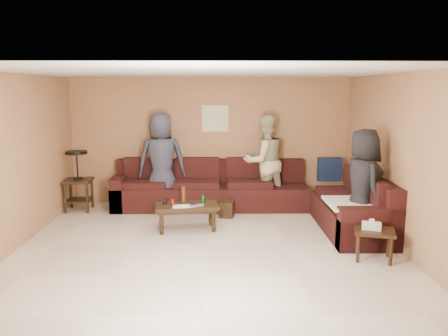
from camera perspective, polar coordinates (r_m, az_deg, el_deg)
name	(u,v)px	position (r m, az deg, el deg)	size (l,w,h in m)	color
room	(207,133)	(6.21, -2.20, 4.62)	(5.60, 5.50, 2.50)	beige
sectional_sofa	(254,198)	(7.96, 4.00, -3.91)	(4.65, 2.90, 0.97)	black
coffee_table	(187,208)	(7.16, -4.91, -5.24)	(1.07, 0.64, 0.70)	black
end_table_left	(78,180)	(8.65, -18.53, -1.46)	(0.52, 0.52, 1.14)	black
side_table_right	(374,233)	(6.24, 18.98, -8.06)	(0.61, 0.54, 0.57)	black
waste_bin	(227,209)	(7.88, 0.37, -5.39)	(0.24, 0.24, 0.29)	black
wall_art	(215,119)	(8.67, -1.15, 6.48)	(0.52, 0.04, 0.52)	#CBB97E
person_left	(162,161)	(8.35, -8.13, 0.89)	(0.91, 0.59, 1.85)	#2D303E
person_middle	(265,162)	(8.40, 5.32, 0.85)	(0.88, 0.68, 1.81)	#B8AF89
person_right	(363,185)	(6.90, 17.66, -2.12)	(0.83, 0.54, 1.70)	black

